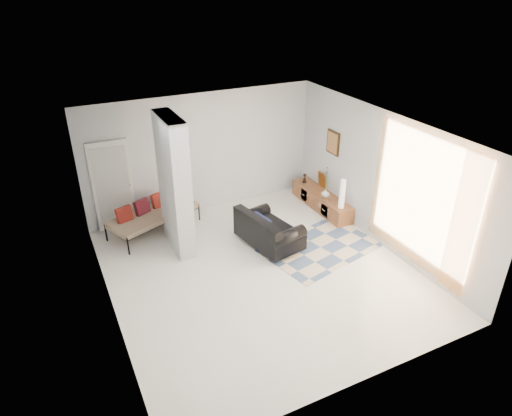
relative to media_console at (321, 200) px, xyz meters
name	(u,v)px	position (x,y,z in m)	size (l,w,h in m)	color
floor	(260,271)	(-2.52, -1.70, -0.20)	(6.00, 6.00, 0.00)	white
ceiling	(261,132)	(-2.52, -1.70, 2.60)	(6.00, 6.00, 0.00)	white
wall_back	(202,153)	(-2.52, 1.30, 1.20)	(6.00, 6.00, 0.00)	silver
wall_front	(367,306)	(-2.52, -4.70, 1.20)	(6.00, 6.00, 0.00)	silver
wall_left	(103,244)	(-5.27, -1.70, 1.20)	(6.00, 6.00, 0.00)	silver
wall_right	(382,180)	(0.23, -1.70, 1.20)	(6.00, 6.00, 0.00)	silver
partition_column	(174,185)	(-3.62, -0.10, 1.20)	(0.35, 1.20, 2.80)	silver
hallway_door	(113,186)	(-4.62, 1.26, 0.82)	(0.85, 0.06, 2.04)	white
curtain	(420,201)	(0.15, -2.85, 1.25)	(2.55, 2.55, 0.00)	#F29A3F
wall_art	(333,143)	(0.20, 0.00, 1.45)	(0.04, 0.45, 0.55)	#3C2710
media_console	(321,200)	(0.00, 0.00, 0.00)	(0.45, 2.04, 0.80)	brown
loveseat	(267,231)	(-1.98, -0.94, 0.16)	(1.10, 1.57, 0.76)	silver
daybed	(152,214)	(-3.95, 0.76, 0.21)	(2.14, 1.53, 0.77)	black
area_rug	(321,247)	(-1.00, -1.50, -0.20)	(2.33, 1.55, 0.01)	beige
cylinder_lamp	(342,194)	(-0.02, -0.80, 0.54)	(0.12, 0.12, 0.68)	silver
bronze_figurine	(305,178)	(-0.05, 0.72, 0.32)	(0.12, 0.12, 0.24)	black
vase	(325,193)	(-0.05, -0.20, 0.30)	(0.19, 0.19, 0.20)	white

